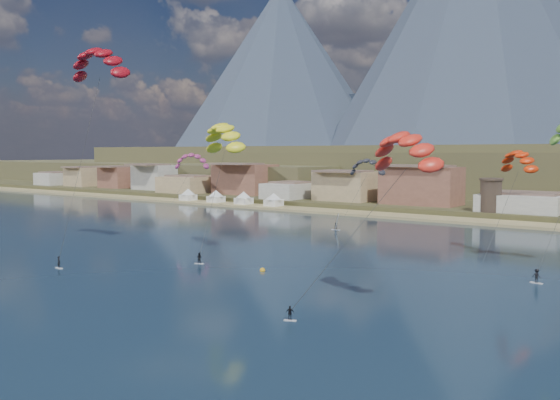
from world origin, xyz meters
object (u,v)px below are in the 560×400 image
windsurfer (336,225)px  buoy (262,270)px  watchtower (491,195)px  kitesurfer_yellow (224,134)px  kitesurfer_orange (406,146)px  kitesurfer_red (99,59)px

windsurfer → buoy: 48.14m
buoy → windsurfer: bearing=108.9°
watchtower → kitesurfer_yellow: 81.92m
watchtower → kitesurfer_yellow: kitesurfer_yellow is taller
watchtower → windsurfer: watchtower is taller
kitesurfer_yellow → kitesurfer_orange: size_ratio=1.07×
kitesurfer_red → kitesurfer_yellow: 24.69m
kitesurfer_orange → windsurfer: (-41.34, 53.99, -16.45)m
kitesurfer_yellow → buoy: 25.32m
buoy → watchtower: bearing=86.5°
kitesurfer_orange → buoy: size_ratio=28.08×
kitesurfer_orange → kitesurfer_yellow: bearing=158.2°
buoy → kitesurfer_red: bearing=-174.6°
kitesurfer_orange → buoy: 32.28m
kitesurfer_red → kitesurfer_orange: (58.17, -5.37, -14.88)m
kitesurfer_red → kitesurfer_orange: kitesurfer_red is taller
kitesurfer_orange → buoy: bearing=161.9°
kitesurfer_red → kitesurfer_yellow: (18.58, 10.42, -12.47)m
buoy → kitesurfer_orange: bearing=-18.1°
kitesurfer_yellow → windsurfer: size_ratio=6.21×
kitesurfer_yellow → buoy: kitesurfer_yellow is taller
kitesurfer_red → windsurfer: kitesurfer_red is taller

